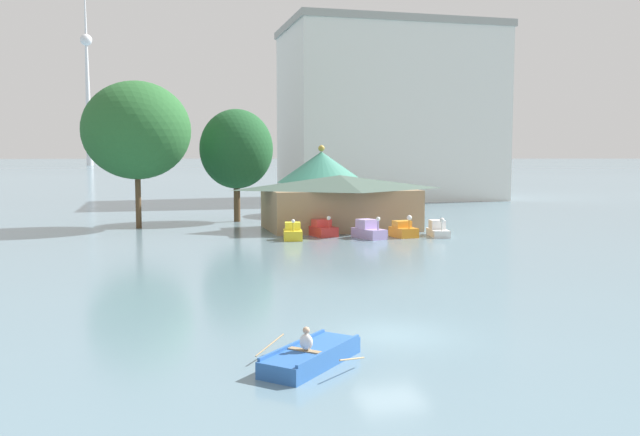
{
  "coord_description": "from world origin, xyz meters",
  "views": [
    {
      "loc": [
        -8.55,
        -23.03,
        6.61
      ],
      "look_at": [
        2.93,
        22.14,
        2.21
      ],
      "focal_mm": 38.1,
      "sensor_mm": 36.0,
      "label": 1
    }
  ],
  "objects_px": {
    "rowboat_with_rower": "(311,356)",
    "pedal_boat_lavender": "(368,231)",
    "boathouse": "(340,201)",
    "shoreline_tree_mid": "(236,149)",
    "pedal_boat_yellow": "(293,233)",
    "pedal_boat_red": "(323,229)",
    "background_building_block": "(389,113)",
    "pedal_boat_orange": "(403,230)",
    "shoreline_tree_tall_left": "(137,130)",
    "pedal_boat_white": "(438,230)",
    "distant_broadcast_tower": "(87,59)",
    "green_roof_pavilion": "(321,179)"
  },
  "relations": [
    {
      "from": "pedal_boat_orange",
      "to": "green_roof_pavilion",
      "type": "relative_size",
      "value": 0.25
    },
    {
      "from": "pedal_boat_yellow",
      "to": "boathouse",
      "type": "distance_m",
      "value": 8.82
    },
    {
      "from": "pedal_boat_yellow",
      "to": "pedal_boat_lavender",
      "type": "relative_size",
      "value": 0.74
    },
    {
      "from": "boathouse",
      "to": "shoreline_tree_mid",
      "type": "xyz_separation_m",
      "value": [
        -7.96,
        8.87,
        4.61
      ]
    },
    {
      "from": "pedal_boat_lavender",
      "to": "boathouse",
      "type": "height_order",
      "value": "boathouse"
    },
    {
      "from": "rowboat_with_rower",
      "to": "shoreline_tree_mid",
      "type": "distance_m",
      "value": 46.81
    },
    {
      "from": "rowboat_with_rower",
      "to": "pedal_boat_red",
      "type": "xyz_separation_m",
      "value": [
        8.81,
        32.57,
        0.26
      ]
    },
    {
      "from": "shoreline_tree_tall_left",
      "to": "shoreline_tree_mid",
      "type": "height_order",
      "value": "shoreline_tree_tall_left"
    },
    {
      "from": "pedal_boat_orange",
      "to": "pedal_boat_white",
      "type": "bearing_deg",
      "value": 78.43
    },
    {
      "from": "background_building_block",
      "to": "pedal_boat_red",
      "type": "bearing_deg",
      "value": -116.28
    },
    {
      "from": "pedal_boat_red",
      "to": "pedal_boat_white",
      "type": "relative_size",
      "value": 0.86
    },
    {
      "from": "pedal_boat_yellow",
      "to": "shoreline_tree_mid",
      "type": "bearing_deg",
      "value": -161.93
    },
    {
      "from": "rowboat_with_rower",
      "to": "pedal_boat_yellow",
      "type": "relative_size",
      "value": 1.61
    },
    {
      "from": "rowboat_with_rower",
      "to": "background_building_block",
      "type": "distance_m",
      "value": 81.7
    },
    {
      "from": "boathouse",
      "to": "shoreline_tree_mid",
      "type": "height_order",
      "value": "shoreline_tree_mid"
    },
    {
      "from": "green_roof_pavilion",
      "to": "shoreline_tree_tall_left",
      "type": "relative_size",
      "value": 0.74
    },
    {
      "from": "pedal_boat_red",
      "to": "shoreline_tree_mid",
      "type": "height_order",
      "value": "shoreline_tree_mid"
    },
    {
      "from": "boathouse",
      "to": "shoreline_tree_tall_left",
      "type": "relative_size",
      "value": 1.06
    },
    {
      "from": "pedal_boat_lavender",
      "to": "shoreline_tree_mid",
      "type": "xyz_separation_m",
      "value": [
        -8.33,
        15.84,
        6.51
      ]
    },
    {
      "from": "pedal_boat_red",
      "to": "pedal_boat_orange",
      "type": "bearing_deg",
      "value": 56.86
    },
    {
      "from": "pedal_boat_orange",
      "to": "shoreline_tree_tall_left",
      "type": "xyz_separation_m",
      "value": [
        -20.6,
        11.88,
        8.15
      ]
    },
    {
      "from": "green_roof_pavilion",
      "to": "shoreline_tree_mid",
      "type": "relative_size",
      "value": 0.88
    },
    {
      "from": "pedal_boat_orange",
      "to": "shoreline_tree_tall_left",
      "type": "relative_size",
      "value": 0.19
    },
    {
      "from": "pedal_boat_red",
      "to": "pedal_boat_white",
      "type": "distance_m",
      "value": 9.3
    },
    {
      "from": "green_roof_pavilion",
      "to": "boathouse",
      "type": "bearing_deg",
      "value": -97.64
    },
    {
      "from": "rowboat_with_rower",
      "to": "pedal_boat_lavender",
      "type": "xyz_separation_m",
      "value": [
        11.94,
        30.34,
        0.3
      ]
    },
    {
      "from": "pedal_boat_red",
      "to": "boathouse",
      "type": "distance_m",
      "value": 5.82
    },
    {
      "from": "pedal_boat_red",
      "to": "pedal_boat_lavender",
      "type": "height_order",
      "value": "pedal_boat_lavender"
    },
    {
      "from": "pedal_boat_red",
      "to": "shoreline_tree_mid",
      "type": "distance_m",
      "value": 15.97
    },
    {
      "from": "pedal_boat_orange",
      "to": "rowboat_with_rower",
      "type": "bearing_deg",
      "value": -34.4
    },
    {
      "from": "pedal_boat_yellow",
      "to": "shoreline_tree_mid",
      "type": "xyz_separation_m",
      "value": [
        -2.33,
        15.37,
        6.55
      ]
    },
    {
      "from": "pedal_boat_white",
      "to": "green_roof_pavilion",
      "type": "bearing_deg",
      "value": -158.33
    },
    {
      "from": "pedal_boat_white",
      "to": "background_building_block",
      "type": "relative_size",
      "value": 0.1
    },
    {
      "from": "pedal_boat_lavender",
      "to": "pedal_boat_white",
      "type": "bearing_deg",
      "value": 71.21
    },
    {
      "from": "shoreline_tree_mid",
      "to": "pedal_boat_orange",
      "type": "bearing_deg",
      "value": -54.44
    },
    {
      "from": "rowboat_with_rower",
      "to": "green_roof_pavilion",
      "type": "height_order",
      "value": "green_roof_pavilion"
    },
    {
      "from": "rowboat_with_rower",
      "to": "background_building_block",
      "type": "relative_size",
      "value": 0.13
    },
    {
      "from": "pedal_boat_orange",
      "to": "shoreline_tree_mid",
      "type": "xyz_separation_m",
      "value": [
        -11.29,
        15.79,
        6.55
      ]
    },
    {
      "from": "rowboat_with_rower",
      "to": "pedal_boat_red",
      "type": "distance_m",
      "value": 33.74
    },
    {
      "from": "pedal_boat_red",
      "to": "green_roof_pavilion",
      "type": "distance_m",
      "value": 19.27
    },
    {
      "from": "pedal_boat_orange",
      "to": "distant_broadcast_tower",
      "type": "height_order",
      "value": "distant_broadcast_tower"
    },
    {
      "from": "pedal_boat_white",
      "to": "background_building_block",
      "type": "bearing_deg",
      "value": 174.74
    },
    {
      "from": "green_roof_pavilion",
      "to": "distant_broadcast_tower",
      "type": "bearing_deg",
      "value": 98.27
    },
    {
      "from": "pedal_boat_lavender",
      "to": "background_building_block",
      "type": "relative_size",
      "value": 0.11
    },
    {
      "from": "boathouse",
      "to": "shoreline_tree_mid",
      "type": "distance_m",
      "value": 12.78
    },
    {
      "from": "boathouse",
      "to": "distant_broadcast_tower",
      "type": "distance_m",
      "value": 372.78
    },
    {
      "from": "boathouse",
      "to": "pedal_boat_orange",
      "type": "bearing_deg",
      "value": -64.33
    },
    {
      "from": "shoreline_tree_mid",
      "to": "pedal_boat_lavender",
      "type": "bearing_deg",
      "value": -62.24
    },
    {
      "from": "boathouse",
      "to": "background_building_block",
      "type": "distance_m",
      "value": 43.13
    },
    {
      "from": "pedal_boat_lavender",
      "to": "shoreline_tree_mid",
      "type": "relative_size",
      "value": 0.3
    }
  ]
}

